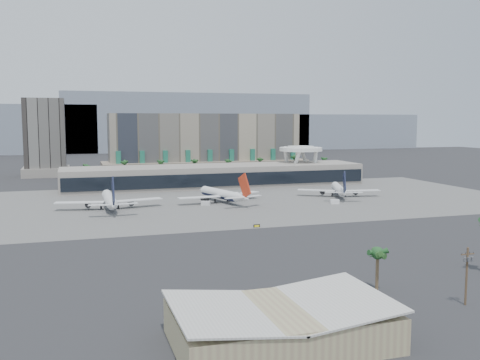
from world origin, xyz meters
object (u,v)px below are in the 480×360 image
object	(u,v)px
service_vehicle_b	(335,202)
taxiway_sign	(257,226)
airliner_left	(110,200)
airliner_right	(339,189)
service_vehicle_a	(206,203)
utility_pole	(467,271)
airliner_centre	(222,194)

from	to	relation	value
service_vehicle_b	taxiway_sign	size ratio (longest dim) A/B	1.63
airliner_left	airliner_right	xyz separation A→B (m)	(110.45, 4.42, -0.38)
airliner_left	service_vehicle_a	bearing A→B (deg)	-3.75
taxiway_sign	airliner_right	bearing A→B (deg)	41.82
utility_pole	airliner_centre	bearing A→B (deg)	94.17
taxiway_sign	service_vehicle_b	bearing A→B (deg)	36.53
airliner_centre	utility_pole	bearing A→B (deg)	-101.85
utility_pole	airliner_right	distance (m)	155.48
service_vehicle_a	taxiway_sign	distance (m)	53.19
service_vehicle_b	airliner_left	bearing A→B (deg)	-174.82
airliner_left	service_vehicle_b	bearing A→B (deg)	-9.59
airliner_centre	taxiway_sign	size ratio (longest dim) A/B	17.97
airliner_right	service_vehicle_b	size ratio (longest dim) A/B	10.30
service_vehicle_a	service_vehicle_b	distance (m)	58.05
service_vehicle_a	service_vehicle_b	world-z (taller)	service_vehicle_b
airliner_left	taxiway_sign	distance (m)	72.42
airliner_left	taxiway_sign	size ratio (longest dim) A/B	19.42
airliner_left	airliner_centre	world-z (taller)	airliner_left
airliner_right	service_vehicle_b	distance (m)	23.97
service_vehicle_a	service_vehicle_b	size ratio (longest dim) A/B	1.00
airliner_right	service_vehicle_b	world-z (taller)	airliner_right
utility_pole	airliner_right	world-z (taller)	airliner_right
airliner_centre	service_vehicle_a	xyz separation A→B (m)	(-9.39, -6.36, -2.87)
utility_pole	service_vehicle_a	size ratio (longest dim) A/B	3.06
service_vehicle_b	service_vehicle_a	bearing A→B (deg)	-178.97
airliner_left	service_vehicle_b	size ratio (longest dim) A/B	11.89
airliner_centre	airliner_left	bearing A→B (deg)	168.51
airliner_left	airliner_centre	distance (m)	50.72
airliner_centre	taxiway_sign	bearing A→B (deg)	-109.76
utility_pole	airliner_right	size ratio (longest dim) A/B	0.30
airliner_centre	taxiway_sign	distance (m)	59.48
airliner_left	airliner_right	distance (m)	110.54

